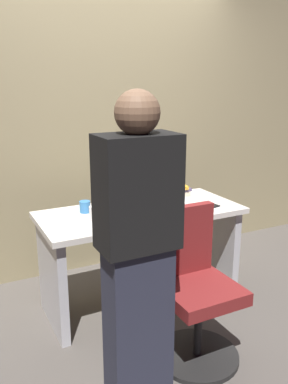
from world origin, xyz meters
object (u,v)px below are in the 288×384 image
(monitor, at_px, (140,170))
(mouse, at_px, (164,206))
(person_at_desk, at_px, (138,249))
(cell_phone, at_px, (210,205))
(keyboard, at_px, (131,213))
(cup_by_monitor, at_px, (85,207))
(cup_near_keyboard, at_px, (95,213))
(book_stack, at_px, (177,192))
(desk, at_px, (141,239))
(office_chair, at_px, (194,292))

(monitor, height_order, mouse, monitor)
(person_at_desk, distance_m, cell_phone, 1.17)
(cell_phone, bearing_deg, mouse, 154.03)
(keyboard, xyz_separation_m, cup_by_monitor, (-0.27, 0.20, 0.03))
(cup_near_keyboard, bearing_deg, book_stack, 15.02)
(monitor, bearing_deg, desk, -113.45)
(office_chair, xyz_separation_m, book_stack, (0.38, 0.85, 0.38))
(cup_near_keyboard, xyz_separation_m, book_stack, (0.78, 0.21, 0.00))
(person_at_desk, distance_m, mouse, 0.97)
(cell_phone, bearing_deg, book_stack, 102.11)
(office_chair, bearing_deg, mouse, 76.41)
(office_chair, distance_m, keyboard, 0.73)
(keyboard, bearing_deg, office_chair, -78.11)
(cup_by_monitor, xyz_separation_m, cell_phone, (0.91, -0.27, -0.04))
(cell_phone, bearing_deg, desk, 153.56)
(office_chair, relative_size, mouse, 9.40)
(desk, height_order, cup_by_monitor, cup_by_monitor)
(desk, bearing_deg, mouse, -14.88)
(office_chair, xyz_separation_m, monitor, (0.06, 0.87, 0.58))
(cup_near_keyboard, height_order, cell_phone, cup_near_keyboard)
(cup_near_keyboard, distance_m, cup_by_monitor, 0.19)
(monitor, relative_size, keyboard, 1.26)
(keyboard, relative_size, cup_by_monitor, 5.14)
(office_chair, height_order, cup_near_keyboard, office_chair)
(office_chair, bearing_deg, cell_phone, 47.92)
(person_at_desk, bearing_deg, cup_by_monitor, 87.76)
(monitor, distance_m, cup_by_monitor, 0.51)
(desk, distance_m, mouse, 0.30)
(person_at_desk, xyz_separation_m, monitor, (0.50, 0.99, 0.17))
(desk, bearing_deg, person_at_desk, -117.44)
(person_at_desk, height_order, monitor, person_at_desk)
(person_at_desk, distance_m, cup_near_keyboard, 0.75)
(person_at_desk, height_order, cup_near_keyboard, person_at_desk)
(desk, distance_m, person_at_desk, 0.97)
(mouse, bearing_deg, person_at_desk, -127.80)
(cup_near_keyboard, relative_size, cup_by_monitor, 1.17)
(keyboard, height_order, cell_phone, keyboard)
(person_at_desk, bearing_deg, cup_near_keyboard, 86.72)
(book_stack, xyz_separation_m, cell_phone, (0.13, -0.28, -0.05))
(office_chair, xyz_separation_m, cup_by_monitor, (-0.40, 0.83, 0.37))
(mouse, bearing_deg, book_stack, 40.78)
(desk, xyz_separation_m, office_chair, (0.01, -0.70, -0.10))
(monitor, distance_m, cup_near_keyboard, 0.55)
(monitor, xyz_separation_m, mouse, (0.10, -0.22, -0.24))
(cell_phone, bearing_deg, cup_by_monitor, 151.22)
(person_at_desk, relative_size, cell_phone, 11.38)
(monitor, xyz_separation_m, book_stack, (0.32, -0.03, -0.21))
(keyboard, height_order, book_stack, book_stack)
(mouse, relative_size, cup_near_keyboard, 1.02)
(mouse, xyz_separation_m, cup_near_keyboard, (-0.55, -0.01, 0.03))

